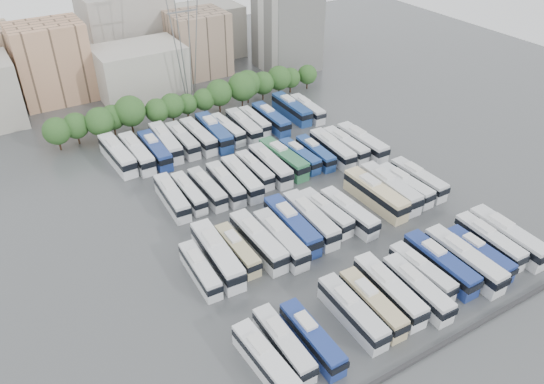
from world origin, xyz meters
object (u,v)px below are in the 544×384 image
bus_r2_s6 (255,169)px  bus_r2_s10 (315,153)px  bus_r3_s9 (255,121)px  bus_r2_s7 (270,165)px  bus_r1_s13 (418,179)px  bus_r3_s6 (214,132)px  bus_r2_s2 (189,193)px  bus_r3_s7 (227,129)px  bus_r0_s1 (283,344)px  bus_r3_s0 (118,155)px  bus_r2_s4 (226,183)px  bus_r2_s5 (242,178)px  bus_r1_s4 (280,239)px  bus_r1_s5 (292,225)px  bus_r2_s1 (172,197)px  bus_r1_s7 (325,212)px  bus_r3_s3 (166,142)px  bus_r2_s3 (207,188)px  bus_r0_s11 (479,254)px  bus_r1_s3 (258,241)px  bus_r0_s12 (489,241)px  bus_r1_s0 (200,270)px  bus_r2_s11 (332,148)px  bus_r1_s1 (217,255)px  apartment_tower (287,19)px  bus_r2_s13 (362,142)px  bus_r0_s5 (372,303)px  bus_r0_s2 (312,338)px  bus_r0_s13 (508,236)px  bus_r3_s2 (155,150)px  bus_r0_s4 (352,312)px  bus_r1_s2 (237,249)px  bus_r0_s10 (464,259)px  bus_r3_s10 (271,119)px  bus_r0_s0 (266,361)px  bus_r1_s10 (375,194)px  bus_r0_s8 (422,271)px  bus_r2_s8 (283,158)px  bus_r2_s12 (345,145)px  bus_r3_s13 (307,109)px  bus_r0_s7 (417,288)px  bus_r2_s9 (300,156)px  bus_r3_s4 (183,140)px

bus_r2_s6 → bus_r2_s10: size_ratio=0.99×
bus_r3_s9 → bus_r2_s7: bearing=-109.8°
bus_r1_s13 → bus_r3_s6: bearing=122.8°
bus_r2_s2 → bus_r3_s7: size_ratio=0.95×
bus_r0_s1 → bus_r3_s0: bearing=94.0°
bus_r2_s4 → bus_r2_s5: bus_r2_s5 is taller
bus_r1_s4 → bus_r3_s9: size_ratio=1.17×
bus_r1_s5 → bus_r2_s1: 21.47m
bus_r1_s7 → bus_r3_s3: bearing=107.7°
bus_r2_s3 → bus_r3_s6: size_ratio=0.82×
bus_r0_s11 → bus_r1_s3: bearing=144.0°
bus_r0_s1 → bus_r0_s12: bus_r0_s12 is taller
bus_r1_s0 → bus_r2_s11: (36.45, 18.34, 0.28)m
bus_r1_s1 → bus_r2_s5: 21.18m
apartment_tower → bus_r2_s13: 50.24m
bus_r0_s5 → bus_r2_s2: bus_r0_s5 is taller
bus_r0_s2 → bus_r0_s13: size_ratio=0.85×
bus_r2_s13 → bus_r3_s2: bus_r2_s13 is taller
bus_r0_s2 → bus_r0_s13: bearing=1.4°
bus_r1_s13 → bus_r2_s10: bearing=119.0°
bus_r0_s4 → bus_r1_s2: (-6.63, 18.64, -0.20)m
bus_r2_s11 → bus_r3_s0: 41.09m
bus_r0_s5 → bus_r0_s11: size_ratio=1.04×
bus_r2_s5 → bus_r2_s11: (20.13, 0.43, 0.04)m
bus_r1_s1 → bus_r1_s0: bearing=-157.1°
bus_r0_s1 → bus_r0_s10: (29.93, -0.65, 0.31)m
bus_r2_s5 → bus_r3_s10: size_ratio=0.99×
bus_r2_s11 → apartment_tower: bearing=70.7°
bus_r1_s7 → bus_r2_s11: bus_r2_s11 is taller
bus_r2_s3 → bus_r2_s10: (23.22, 0.71, -0.03)m
bus_r0_s1 → bus_r0_s5: bus_r0_s5 is taller
bus_r0_s2 → bus_r1_s0: 19.26m
bus_r0_s0 → bus_r1_s4: 22.34m
bus_r1_s10 → bus_r0_s0: bearing=-150.0°
bus_r0_s0 → bus_r0_s13: bearing=-1.7°
bus_r1_s13 → bus_r2_s5: bus_r2_s5 is taller
bus_r0_s8 → bus_r2_s8: size_ratio=0.84×
bus_r2_s13 → bus_r0_s8: bearing=-116.4°
bus_r1_s10 → bus_r2_s1: bus_r1_s10 is taller
bus_r2_s3 → bus_r2_s12: 29.92m
bus_r3_s13 → bus_r2_s4: bearing=-145.8°
bus_r0_s2 → bus_r0_s12: (33.19, 1.49, 0.10)m
bus_r0_s10 → bus_r1_s7: (-9.94, 19.78, -0.27)m
bus_r1_s2 → bus_r1_s5: bearing=2.5°
bus_r2_s6 → bus_r2_s13: (23.09, -2.33, 0.33)m
bus_r0_s1 → bus_r2_s6: size_ratio=1.03×
bus_r2_s2 → bus_r2_s8: size_ratio=0.82×
bus_r0_s7 → bus_r1_s10: bus_r1_s10 is taller
bus_r1_s1 → bus_r2_s9: bearing=37.6°
bus_r2_s10 → bus_r3_s4: size_ratio=0.92×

